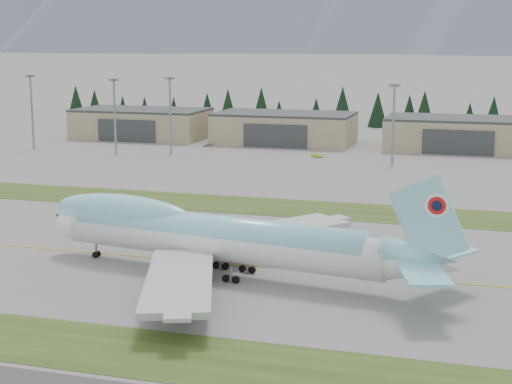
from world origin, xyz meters
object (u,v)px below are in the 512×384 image
(hangar_left, at_px, (142,123))
(service_vehicle_b, at_px, (317,157))
(boeing_747_freighter, at_px, (216,237))
(hangar_center, at_px, (285,128))
(hangar_right, at_px, (460,134))
(service_vehicle_a, at_px, (207,146))

(hangar_left, distance_m, service_vehicle_b, 79.34)
(boeing_747_freighter, relative_size, service_vehicle_b, 18.26)
(boeing_747_freighter, relative_size, hangar_center, 1.47)
(hangar_right, xyz_separation_m, service_vehicle_b, (-41.80, -30.13, -5.39))
(boeing_747_freighter, bearing_deg, hangar_left, 127.24)
(service_vehicle_a, bearing_deg, service_vehicle_b, -6.34)
(hangar_right, bearing_deg, hangar_left, 180.00)
(hangar_left, xyz_separation_m, service_vehicle_b, (73.20, -30.13, -5.39))
(hangar_left, bearing_deg, service_vehicle_b, -22.37)
(hangar_right, relative_size, service_vehicle_b, 12.43)
(hangar_center, xyz_separation_m, service_vehicle_a, (-23.91, -14.69, -5.39))
(service_vehicle_b, bearing_deg, hangar_right, -41.54)
(boeing_747_freighter, bearing_deg, service_vehicle_b, 103.80)
(boeing_747_freighter, height_order, hangar_center, boeing_747_freighter)
(hangar_left, height_order, hangar_right, same)
(boeing_747_freighter, relative_size, service_vehicle_a, 17.86)
(hangar_center, relative_size, service_vehicle_a, 12.15)
(hangar_center, distance_m, service_vehicle_b, 35.61)
(hangar_center, bearing_deg, service_vehicle_a, -148.43)
(boeing_747_freighter, height_order, hangar_left, boeing_747_freighter)
(hangar_right, distance_m, service_vehicle_a, 85.36)
(hangar_left, xyz_separation_m, service_vehicle_a, (31.09, -14.69, -5.39))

